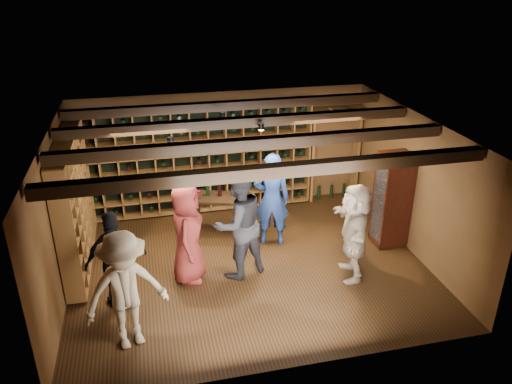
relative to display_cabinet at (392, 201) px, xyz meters
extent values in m
plane|color=#341F0E|center=(-2.71, -0.20, -0.86)|extent=(6.00, 6.00, 0.00)
plane|color=brown|center=(-2.71, 2.30, 0.39)|extent=(6.00, 0.00, 6.00)
plane|color=brown|center=(-2.71, -2.70, 0.39)|extent=(6.00, 0.00, 6.00)
plane|color=brown|center=(-5.71, -0.20, 0.39)|extent=(0.00, 5.00, 5.00)
plane|color=brown|center=(0.29, -0.20, 0.39)|extent=(0.00, 5.00, 5.00)
plane|color=black|center=(-2.71, -0.20, 1.64)|extent=(6.00, 6.00, 0.00)
cube|color=black|center=(-2.71, -1.80, 1.56)|extent=(5.90, 0.18, 0.16)
cube|color=black|center=(-2.71, -0.70, 1.56)|extent=(5.90, 0.18, 0.16)
cube|color=black|center=(-2.71, 0.40, 1.56)|extent=(5.90, 0.18, 0.16)
cube|color=black|center=(-2.71, 1.50, 1.56)|extent=(5.90, 0.18, 0.16)
cylinder|color=black|center=(-3.91, -0.20, 1.53)|extent=(0.10, 0.10, 0.10)
cylinder|color=black|center=(-2.41, 0.20, 1.53)|extent=(0.10, 0.10, 0.10)
cylinder|color=black|center=(-1.31, -0.50, 1.53)|extent=(0.10, 0.10, 0.10)
cylinder|color=black|center=(-2.91, 1.00, 1.53)|extent=(0.10, 0.10, 0.10)
cube|color=brown|center=(-3.24, 2.13, 0.29)|extent=(4.65, 0.30, 2.20)
cube|color=black|center=(-3.24, 2.13, 0.29)|extent=(4.56, 0.02, 2.16)
cube|color=brown|center=(-5.54, 0.62, 0.29)|extent=(0.30, 2.65, 2.20)
cube|color=black|center=(-5.54, 0.62, 0.29)|extent=(0.29, 0.02, 2.16)
cube|color=brown|center=(-0.31, 2.12, 0.99)|extent=(1.15, 0.32, 0.04)
cube|color=brown|center=(0.21, 2.12, 0.07)|extent=(0.05, 0.28, 1.85)
cube|color=brown|center=(-0.83, 2.12, 0.07)|extent=(0.05, 0.28, 1.85)
cube|color=tan|center=(-0.71, 2.12, 1.11)|extent=(0.40, 0.30, 0.20)
cube|color=tan|center=(-0.26, 2.12, 1.11)|extent=(0.40, 0.30, 0.20)
cube|color=tan|center=(0.09, 2.12, 1.11)|extent=(0.40, 0.30, 0.20)
cube|color=#3A140B|center=(0.01, 0.00, -0.81)|extent=(0.55, 0.50, 0.10)
cube|color=#3A140B|center=(0.01, 0.00, 0.04)|extent=(0.55, 0.50, 1.70)
cube|color=white|center=(-0.25, 0.00, 0.04)|extent=(0.01, 0.46, 1.60)
cube|color=#3A140B|center=(0.01, 0.00, 0.04)|extent=(0.50, 0.44, 0.02)
sphere|color=#59260C|center=(-0.01, 0.00, 0.14)|extent=(0.18, 0.18, 0.18)
imported|color=navy|center=(-2.14, 0.50, 0.04)|extent=(0.74, 0.58, 1.80)
imported|color=black|center=(-2.93, -0.39, 0.10)|extent=(1.13, 1.02, 1.91)
imported|color=maroon|center=(-3.76, -0.35, 0.00)|extent=(0.71, 0.93, 1.70)
imported|color=black|center=(-4.87, -0.79, -0.07)|extent=(1.00, 0.64, 1.58)
imported|color=gray|center=(-4.72, -1.75, 0.01)|extent=(1.26, 0.95, 1.74)
imported|color=tan|center=(-1.10, -0.86, -0.02)|extent=(0.81, 1.61, 1.66)
cube|color=black|center=(-2.98, 0.97, -0.06)|extent=(1.20, 0.85, 0.05)
cube|color=black|center=(-3.53, 0.91, -0.47)|extent=(0.07, 0.07, 0.78)
cube|color=black|center=(-2.58, 0.61, -0.47)|extent=(0.07, 0.07, 0.78)
cube|color=black|center=(-3.39, 1.34, -0.47)|extent=(0.07, 0.07, 0.78)
cube|color=black|center=(-2.44, 1.04, -0.47)|extent=(0.07, 0.07, 0.78)
cylinder|color=black|center=(-3.23, 1.10, 0.10)|extent=(0.07, 0.07, 0.28)
cylinder|color=black|center=(-3.01, 1.03, 0.10)|extent=(0.07, 0.07, 0.28)
cylinder|color=black|center=(-2.75, 0.95, 0.10)|extent=(0.07, 0.07, 0.28)
camera|label=1|loc=(-4.27, -7.44, 3.94)|focal=35.00mm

